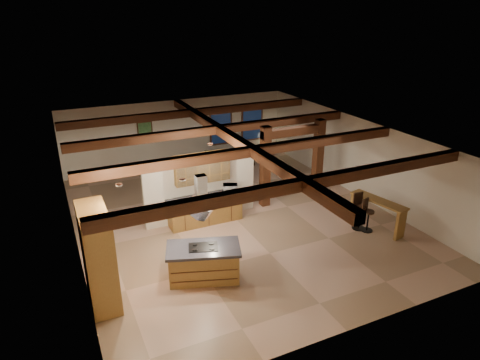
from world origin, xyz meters
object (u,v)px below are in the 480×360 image
(bar_counter, at_px, (378,209))
(kitchen_island, at_px, (204,262))
(dining_table, at_px, (212,176))
(sofa, at_px, (229,156))

(bar_counter, bearing_deg, kitchen_island, -177.84)
(dining_table, bearing_deg, sofa, 26.57)
(dining_table, height_order, bar_counter, bar_counter)
(dining_table, distance_m, bar_counter, 6.62)
(dining_table, distance_m, sofa, 2.61)
(sofa, xyz_separation_m, bar_counter, (1.76, -7.67, 0.33))
(sofa, relative_size, bar_counter, 1.18)
(kitchen_island, distance_m, bar_counter, 5.97)
(kitchen_island, relative_size, bar_counter, 1.08)
(kitchen_island, xyz_separation_m, sofa, (4.19, 7.90, -0.14))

